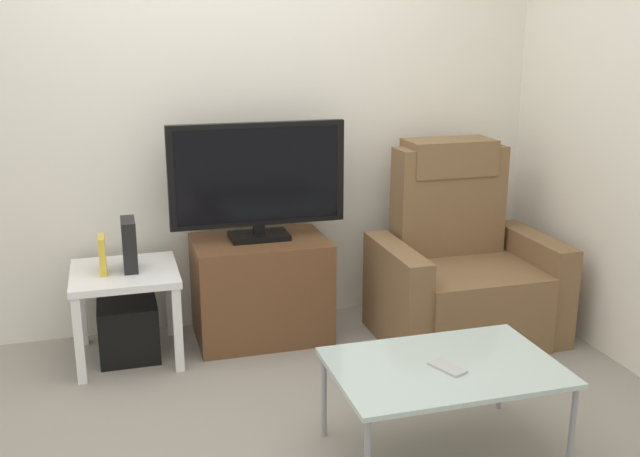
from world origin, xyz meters
The scene contains 11 objects.
ground_plane centered at (0.00, 0.00, 0.00)m, with size 6.40×6.40×0.00m, color gray.
wall_back centered at (0.00, 1.13, 1.30)m, with size 6.40×0.06×2.60m, color silver.
tv_stand centered at (0.13, 0.82, 0.29)m, with size 0.73×0.49×0.57m.
television centered at (0.13, 0.84, 0.91)m, with size 0.96×0.20×0.64m.
recliner_armchair centered at (1.23, 0.58, 0.37)m, with size 0.98×0.78×1.08m.
side_table centered at (-0.60, 0.75, 0.41)m, with size 0.54×0.54×0.48m.
subwoofer_box centered at (-0.60, 0.75, 0.15)m, with size 0.30×0.30×0.30m, color black.
book_upright centered at (-0.70, 0.73, 0.58)m, with size 0.03×0.13×0.19m, color gold.
game_console centered at (-0.56, 0.76, 0.62)m, with size 0.07×0.20×0.27m, color black.
coffee_table centered at (0.59, -0.55, 0.38)m, with size 0.90×0.60×0.40m.
cell_phone centered at (0.59, -0.59, 0.41)m, with size 0.07×0.15×0.01m, color #B7B7BC.
Camera 1 is at (-0.62, -2.97, 1.70)m, focal length 41.20 mm.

